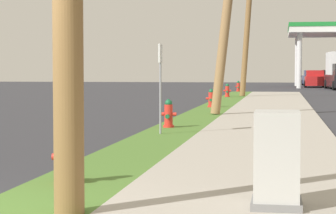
# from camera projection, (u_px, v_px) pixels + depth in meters

# --- Properties ---
(fire_hydrant_nearest) EXTENTS (0.42, 0.38, 0.74)m
(fire_hydrant_nearest) POSITION_uv_depth(u_px,v_px,m) (67.00, 159.00, 8.93)
(fire_hydrant_nearest) COLOR red
(fire_hydrant_nearest) RESTS_ON grass_verge
(fire_hydrant_second) EXTENTS (0.42, 0.38, 0.74)m
(fire_hydrant_second) POSITION_uv_depth(u_px,v_px,m) (168.00, 115.00, 17.55)
(fire_hydrant_second) COLOR red
(fire_hydrant_second) RESTS_ON grass_verge
(fire_hydrant_third) EXTENTS (0.42, 0.37, 0.74)m
(fire_hydrant_third) POSITION_uv_depth(u_px,v_px,m) (211.00, 99.00, 27.04)
(fire_hydrant_third) COLOR red
(fire_hydrant_third) RESTS_ON grass_verge
(fire_hydrant_fourth) EXTENTS (0.42, 0.37, 0.74)m
(fire_hydrant_fourth) POSITION_uv_depth(u_px,v_px,m) (227.00, 91.00, 37.22)
(fire_hydrant_fourth) COLOR red
(fire_hydrant_fourth) RESTS_ON grass_verge
(fire_hydrant_fifth) EXTENTS (0.42, 0.38, 0.74)m
(fire_hydrant_fifth) POSITION_uv_depth(u_px,v_px,m) (238.00, 87.00, 46.42)
(fire_hydrant_fifth) COLOR red
(fire_hydrant_fifth) RESTS_ON grass_verge
(utility_pole_background) EXTENTS (1.48, 1.04, 10.02)m
(utility_pole_background) POSITION_uv_depth(u_px,v_px,m) (249.00, 7.00, 38.18)
(utility_pole_background) COLOR olive
(utility_pole_background) RESTS_ON grass_verge
(utility_cabinet) EXTENTS (0.55, 0.64, 1.06)m
(utility_cabinet) POSITION_uv_depth(u_px,v_px,m) (277.00, 163.00, 7.36)
(utility_cabinet) COLOR slate
(utility_cabinet) RESTS_ON sidewalk_slab
(street_sign_post) EXTENTS (0.05, 0.36, 2.12)m
(street_sign_post) POSITION_uv_depth(u_px,v_px,m) (160.00, 70.00, 15.71)
(street_sign_post) COLOR gray
(street_sign_post) RESTS_ON grass_verge
(car_navy_by_near_pump) EXTENTS (2.15, 4.59, 1.57)m
(car_navy_by_near_pump) POSITION_uv_depth(u_px,v_px,m) (312.00, 78.00, 69.29)
(car_navy_by_near_pump) COLOR navy
(car_navy_by_near_pump) RESTS_ON ground
(car_red_by_far_pump) EXTENTS (2.02, 4.54, 1.57)m
(car_red_by_far_pump) POSITION_uv_depth(u_px,v_px,m) (315.00, 79.00, 62.42)
(car_red_by_far_pump) COLOR red
(car_red_by_far_pump) RESTS_ON ground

